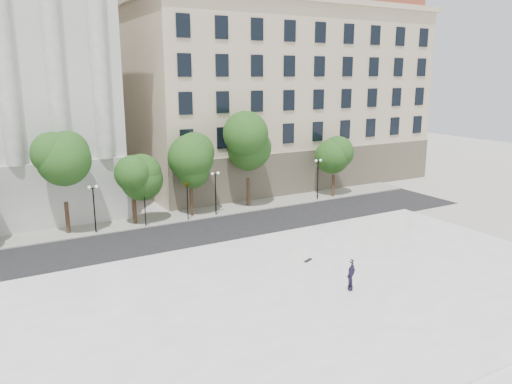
% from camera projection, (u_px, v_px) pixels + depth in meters
% --- Properties ---
extents(ground, '(160.00, 160.00, 0.00)m').
position_uv_depth(ground, '(303.00, 329.00, 26.94)').
color(ground, '#ADAAA4').
rests_on(ground, ground).
extents(plaza, '(44.00, 22.00, 0.45)m').
position_uv_depth(plaza, '(274.00, 304.00, 29.42)').
color(plaza, white).
rests_on(plaza, ground).
extents(street, '(60.00, 8.00, 0.02)m').
position_uv_depth(street, '(181.00, 237.00, 42.14)').
color(street, black).
rests_on(street, ground).
extents(far_sidewalk, '(60.00, 4.00, 0.12)m').
position_uv_depth(far_sidewalk, '(157.00, 219.00, 47.20)').
color(far_sidewalk, gray).
rests_on(far_sidewalk, ground).
extents(building_east, '(36.00, 26.15, 23.00)m').
position_uv_depth(building_east, '(260.00, 92.00, 66.92)').
color(building_east, beige).
rests_on(building_east, ground).
extents(traffic_light_west, '(0.66, 1.57, 4.12)m').
position_uv_depth(traffic_light_west, '(144.00, 188.00, 44.15)').
color(traffic_light_west, black).
rests_on(traffic_light_west, ground).
extents(traffic_light_east, '(0.49, 1.60, 4.13)m').
position_uv_depth(traffic_light_east, '(187.00, 183.00, 46.12)').
color(traffic_light_east, black).
rests_on(traffic_light_east, ground).
extents(person_lying, '(1.69, 2.03, 0.53)m').
position_uv_depth(person_lying, '(350.00, 286.00, 30.67)').
color(person_lying, black).
rests_on(person_lying, plaza).
extents(skateboard, '(0.82, 0.51, 0.08)m').
position_uv_depth(skateboard, '(308.00, 260.00, 35.59)').
color(skateboard, black).
rests_on(skateboard, plaza).
extents(street_trees, '(40.59, 5.32, 7.66)m').
position_uv_depth(street_trees, '(140.00, 169.00, 44.84)').
color(street_trees, '#382619').
rests_on(street_trees, ground).
extents(lamp_posts, '(35.93, 0.28, 4.56)m').
position_uv_depth(lamp_posts, '(163.00, 192.00, 45.46)').
color(lamp_posts, black).
rests_on(lamp_posts, ground).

